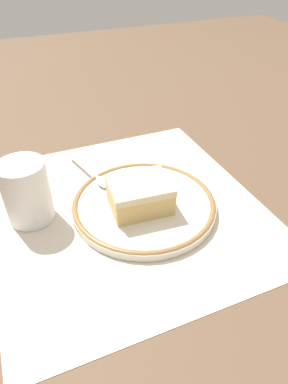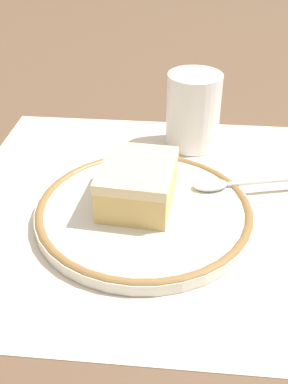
% 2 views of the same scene
% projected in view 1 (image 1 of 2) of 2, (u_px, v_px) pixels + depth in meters
% --- Properties ---
extents(ground_plane, '(2.40, 2.40, 0.00)m').
position_uv_depth(ground_plane, '(127.00, 208.00, 0.55)').
color(ground_plane, brown).
extents(placemat, '(0.41, 0.43, 0.00)m').
position_uv_depth(placemat, '(127.00, 208.00, 0.55)').
color(placemat, beige).
rests_on(placemat, ground_plane).
extents(plate, '(0.23, 0.23, 0.01)m').
position_uv_depth(plate, '(144.00, 204.00, 0.55)').
color(plate, silver).
rests_on(plate, placemat).
extents(cake_slice, '(0.10, 0.08, 0.05)m').
position_uv_depth(cake_slice, '(140.00, 195.00, 0.52)').
color(cake_slice, '#DBB76B').
rests_on(cake_slice, plate).
extents(spoon, '(0.05, 0.15, 0.01)m').
position_uv_depth(spoon, '(97.00, 176.00, 0.60)').
color(spoon, silver).
rests_on(spoon, plate).
extents(cup, '(0.07, 0.07, 0.10)m').
position_uv_depth(cup, '(27.00, 195.00, 0.51)').
color(cup, white).
rests_on(cup, placemat).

